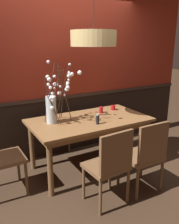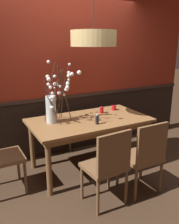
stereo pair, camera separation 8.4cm
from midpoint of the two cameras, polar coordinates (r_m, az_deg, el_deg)
The scene contains 11 objects.
ground_plane at distance 3.71m, azimuth 0.66°, elevation -13.04°, with size 24.00×24.00×0.00m, color #422D1E.
back_wall at distance 3.92m, azimuth -4.67°, elevation 9.33°, with size 4.84×0.14×2.70m.
dining_table at distance 3.42m, azimuth 0.70°, elevation -3.03°, with size 1.71×0.93×0.77m.
chair_near_side_left at distance 2.70m, azimuth 5.41°, elevation -12.37°, with size 0.48×0.43×0.93m.
chair_far_side_left at distance 4.12m, azimuth -8.13°, elevation -1.96°, with size 0.44×0.41×0.95m.
chair_near_side_right at distance 2.99m, azimuth 13.95°, elevation -9.87°, with size 0.46×0.43×0.94m.
vase_with_blossoms at distance 3.21m, azimuth -7.99°, elevation 1.97°, with size 0.46×0.53×0.83m.
candle_holder_nearer_center at distance 3.85m, azimuth 6.53°, elevation 1.02°, with size 0.08×0.08×0.07m.
candle_holder_nearer_edge at distance 3.67m, azimuth 3.58°, elevation 0.51°, with size 0.07×0.07×0.10m.
condiment_bottle at distance 3.16m, azimuth 2.62°, elevation -1.82°, with size 0.05×0.05×0.14m.
pendant_lamp at distance 3.27m, azimuth 1.74°, elevation 17.38°, with size 0.61×0.61×0.92m.
Camera 2 is at (-1.54, -2.83, 1.83)m, focal length 37.76 mm.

